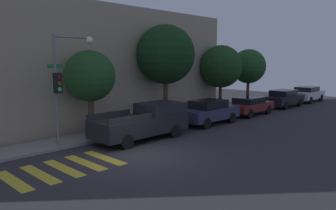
# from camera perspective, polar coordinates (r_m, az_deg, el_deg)

# --- Properties ---
(ground_plane) EXTENTS (60.00, 60.00, 0.00)m
(ground_plane) POSITION_cam_1_polar(r_m,az_deg,el_deg) (14.28, -4.75, -8.69)
(ground_plane) COLOR #2D2B30
(sidewalk) EXTENTS (26.00, 1.93, 0.14)m
(sidewalk) POSITION_cam_1_polar(r_m,az_deg,el_deg) (17.52, -13.77, -5.54)
(sidewalk) COLOR gray
(sidewalk) RESTS_ON ground
(building_row) EXTENTS (26.00, 6.00, 7.34)m
(building_row) POSITION_cam_1_polar(r_m,az_deg,el_deg) (20.91, -20.50, 6.28)
(building_row) COLOR gray
(building_row) RESTS_ON ground
(crosswalk) EXTENTS (4.15, 2.60, 0.00)m
(crosswalk) POSITION_cam_1_polar(r_m,az_deg,el_deg) (13.21, -17.74, -10.42)
(crosswalk) COLOR gold
(crosswalk) RESTS_ON ground
(traffic_light_pole) EXTENTS (2.34, 0.56, 5.24)m
(traffic_light_pole) POSITION_cam_1_polar(r_m,az_deg,el_deg) (15.61, -17.50, 5.21)
(traffic_light_pole) COLOR slate
(traffic_light_pole) RESTS_ON ground
(pickup_truck) EXTENTS (5.22, 2.00, 1.78)m
(pickup_truck) POSITION_cam_1_polar(r_m,az_deg,el_deg) (16.95, -4.12, -2.86)
(pickup_truck) COLOR black
(pickup_truck) RESTS_ON ground
(sedan_near_corner) EXTENTS (4.30, 1.81, 1.55)m
(sedan_near_corner) POSITION_cam_1_polar(r_m,az_deg,el_deg) (20.95, 7.16, -1.12)
(sedan_near_corner) COLOR #2D3351
(sedan_near_corner) RESTS_ON ground
(sedan_middle) EXTENTS (4.30, 1.82, 1.34)m
(sedan_middle) POSITION_cam_1_polar(r_m,az_deg,el_deg) (25.05, 14.00, -0.04)
(sedan_middle) COLOR maroon
(sedan_middle) RESTS_ON ground
(sedan_far_end) EXTENTS (4.56, 1.81, 1.50)m
(sedan_far_end) POSITION_cam_1_polar(r_m,az_deg,el_deg) (30.08, 19.51, 1.16)
(sedan_far_end) COLOR black
(sedan_far_end) RESTS_ON ground
(sedan_tail_of_row) EXTENTS (4.36, 1.88, 1.49)m
(sedan_tail_of_row) POSITION_cam_1_polar(r_m,az_deg,el_deg) (34.76, 23.05, 1.82)
(sedan_tail_of_row) COLOR silver
(sedan_tail_of_row) RESTS_ON ground
(tree_near_corner) EXTENTS (2.66, 2.66, 4.57)m
(tree_near_corner) POSITION_cam_1_polar(r_m,az_deg,el_deg) (17.52, -13.45, 4.87)
(tree_near_corner) COLOR #4C3823
(tree_near_corner) RESTS_ON ground
(tree_midblock) EXTENTS (3.77, 3.77, 6.30)m
(tree_midblock) POSITION_cam_1_polar(r_m,az_deg,el_deg) (21.04, -0.43, 8.76)
(tree_midblock) COLOR #4C3823
(tree_midblock) RESTS_ON ground
(tree_far_end) EXTENTS (3.28, 3.28, 5.21)m
(tree_far_end) POSITION_cam_1_polar(r_m,az_deg,el_deg) (25.71, 9.19, 6.62)
(tree_far_end) COLOR #42301E
(tree_far_end) RESTS_ON ground
(tree_behind_truck) EXTENTS (2.94, 2.94, 4.99)m
(tree_behind_truck) POSITION_cam_1_polar(r_m,az_deg,el_deg) (29.15, 13.85, 6.53)
(tree_behind_truck) COLOR #4C3823
(tree_behind_truck) RESTS_ON ground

